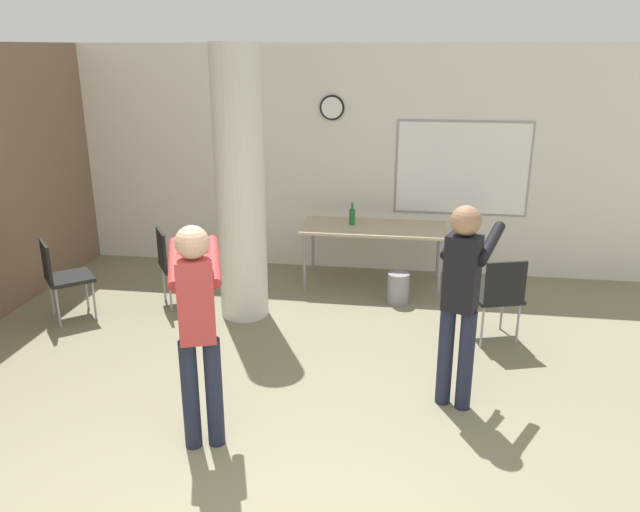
% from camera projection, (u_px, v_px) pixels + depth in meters
% --- Properties ---
extents(wall_back, '(8.00, 0.15, 2.80)m').
position_uv_depth(wall_back, '(350.00, 160.00, 7.80)').
color(wall_back, silver).
rests_on(wall_back, ground_plane).
extents(support_pillar, '(0.50, 0.50, 2.80)m').
position_uv_depth(support_pillar, '(240.00, 187.00, 6.33)').
color(support_pillar, silver).
rests_on(support_pillar, ground_plane).
extents(folding_table, '(1.68, 0.75, 0.73)m').
position_uv_depth(folding_table, '(374.00, 230.00, 7.40)').
color(folding_table, tan).
rests_on(folding_table, ground_plane).
extents(bottle_on_table, '(0.07, 0.07, 0.27)m').
position_uv_depth(bottle_on_table, '(352.00, 216.00, 7.43)').
color(bottle_on_table, '#1E6B2D').
rests_on(bottle_on_table, folding_table).
extents(waste_bin, '(0.24, 0.24, 0.35)m').
position_uv_depth(waste_bin, '(398.00, 288.00, 7.01)').
color(waste_bin, gray).
rests_on(waste_bin, ground_plane).
extents(chair_mid_room, '(0.55, 0.55, 0.87)m').
position_uv_depth(chair_mid_room, '(498.00, 293.00, 5.97)').
color(chair_mid_room, black).
rests_on(chair_mid_room, ground_plane).
extents(chair_near_pillar, '(0.61, 0.61, 0.87)m').
position_uv_depth(chair_near_pillar, '(175.00, 261.00, 6.86)').
color(chair_near_pillar, black).
rests_on(chair_near_pillar, ground_plane).
extents(chair_by_left_wall, '(0.62, 0.62, 0.87)m').
position_uv_depth(chair_by_left_wall, '(62.00, 274.00, 6.48)').
color(chair_by_left_wall, black).
rests_on(chair_by_left_wall, ground_plane).
extents(person_playing_side, '(0.52, 0.69, 1.66)m').
position_uv_depth(person_playing_side, '(462.00, 292.00, 4.76)').
color(person_playing_side, '#1E2338').
rests_on(person_playing_side, ground_plane).
extents(person_playing_front, '(0.51, 0.66, 1.66)m').
position_uv_depth(person_playing_front, '(197.00, 320.00, 4.26)').
color(person_playing_front, '#1E2338').
rests_on(person_playing_front, ground_plane).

